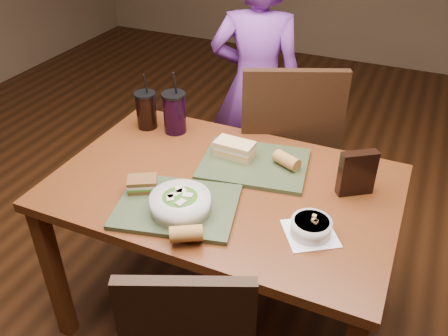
{
  "coord_description": "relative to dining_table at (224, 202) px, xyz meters",
  "views": [
    {
      "loc": [
        0.6,
        -1.35,
        1.81
      ],
      "look_at": [
        0.0,
        0.0,
        0.82
      ],
      "focal_mm": 38.0,
      "sensor_mm": 36.0,
      "label": 1
    }
  ],
  "objects": [
    {
      "name": "ground",
      "position": [
        0.0,
        0.0,
        -0.66
      ],
      "size": [
        6.0,
        6.0,
        0.0
      ],
      "primitive_type": "plane",
      "color": "#381C0B",
      "rests_on": "ground"
    },
    {
      "name": "sandwich_near",
      "position": [
        -0.25,
        -0.18,
        0.13
      ],
      "size": [
        0.13,
        0.11,
        0.05
      ],
      "color": "#593819",
      "rests_on": "tray_near"
    },
    {
      "name": "soup_bowl",
      "position": [
        0.38,
        -0.15,
        0.12
      ],
      "size": [
        0.23,
        0.23,
        0.07
      ],
      "color": "white",
      "rests_on": "dining_table"
    },
    {
      "name": "baguette_near",
      "position": [
        0.03,
        -0.36,
        0.13
      ],
      "size": [
        0.12,
        0.1,
        0.05
      ],
      "primitive_type": "cylinder",
      "rotation": [
        0.0,
        1.57,
        0.53
      ],
      "color": "#AD7533",
      "rests_on": "tray_near"
    },
    {
      "name": "dining_table",
      "position": [
        0.0,
        0.0,
        0.0
      ],
      "size": [
        1.3,
        0.85,
        0.75
      ],
      "color": "#5A2B12",
      "rests_on": "ground"
    },
    {
      "name": "cup_berry",
      "position": [
        -0.37,
        0.28,
        0.19
      ],
      "size": [
        0.11,
        0.11,
        0.29
      ],
      "color": "black",
      "rests_on": "dining_table"
    },
    {
      "name": "tray_far",
      "position": [
        0.06,
        0.16,
        0.1
      ],
      "size": [
        0.47,
        0.38,
        0.02
      ],
      "primitive_type": "cube",
      "rotation": [
        0.0,
        0.0,
        0.16
      ],
      "color": "#303C22",
      "rests_on": "dining_table"
    },
    {
      "name": "cup_cola",
      "position": [
        -0.5,
        0.27,
        0.18
      ],
      "size": [
        0.1,
        0.1,
        0.26
      ],
      "color": "black",
      "rests_on": "dining_table"
    },
    {
      "name": "chair_far",
      "position": [
        0.12,
        0.6,
        -0.08
      ],
      "size": [
        0.59,
        0.61,
        1.05
      ],
      "color": "black",
      "rests_on": "ground"
    },
    {
      "name": "sandwich_far",
      "position": [
        -0.03,
        0.17,
        0.14
      ],
      "size": [
        0.16,
        0.09,
        0.06
      ],
      "color": "tan",
      "rests_on": "tray_far"
    },
    {
      "name": "baguette_far",
      "position": [
        0.19,
        0.18,
        0.14
      ],
      "size": [
        0.12,
        0.09,
        0.05
      ],
      "primitive_type": "cylinder",
      "rotation": [
        0.0,
        1.57,
        -0.43
      ],
      "color": "#AD7533",
      "rests_on": "tray_far"
    },
    {
      "name": "tray_near",
      "position": [
        -0.09,
        -0.21,
        0.1
      ],
      "size": [
        0.48,
        0.41,
        0.02
      ],
      "primitive_type": "cube",
      "rotation": [
        0.0,
        0.0,
        0.23
      ],
      "color": "#303C22",
      "rests_on": "dining_table"
    },
    {
      "name": "chip_bag",
      "position": [
        0.47,
        0.14,
        0.18
      ],
      "size": [
        0.13,
        0.11,
        0.17
      ],
      "primitive_type": "cube",
      "rotation": [
        0.0,
        0.0,
        0.6
      ],
      "color": "black",
      "rests_on": "dining_table"
    },
    {
      "name": "salad_bowl",
      "position": [
        -0.06,
        -0.23,
        0.14
      ],
      "size": [
        0.21,
        0.21,
        0.07
      ],
      "color": "silver",
      "rests_on": "tray_near"
    },
    {
      "name": "diner",
      "position": [
        -0.24,
        0.99,
        0.05
      ],
      "size": [
        0.59,
        0.47,
        1.41
      ],
      "primitive_type": "imported",
      "rotation": [
        0.0,
        0.0,
        3.42
      ],
      "color": "purple",
      "rests_on": "ground"
    }
  ]
}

